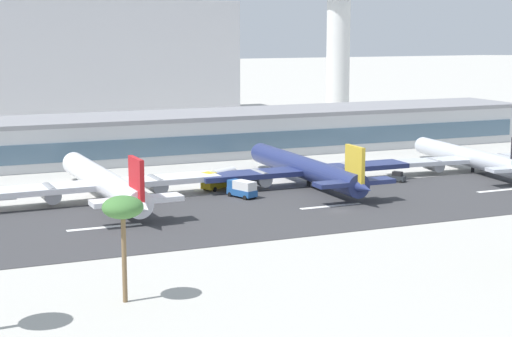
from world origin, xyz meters
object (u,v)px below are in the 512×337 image
(terminal_building, at_px, (151,136))
(airliner_gold_tail_gate_2, at_px, (308,170))
(service_baggage_tug_0, at_px, (397,177))
(service_box_truck_1, at_px, (242,188))
(airliner_black_tail_gate_3, at_px, (473,159))
(control_tower, at_px, (339,26))
(palm_tree_3, at_px, (123,210))
(distant_hotel_block, at_px, (43,59))
(service_fuel_truck_2, at_px, (220,178))
(airliner_red_tail_gate_1, at_px, (105,184))

(terminal_building, distance_m, airliner_gold_tail_gate_2, 51.25)
(terminal_building, distance_m, service_baggage_tug_0, 63.64)
(service_box_truck_1, bearing_deg, airliner_black_tail_gate_3, -104.83)
(terminal_building, xyz_separation_m, airliner_gold_tail_gate_2, (19.07, -47.53, -1.96))
(control_tower, relative_size, service_box_truck_1, 7.79)
(airliner_gold_tail_gate_2, bearing_deg, terminal_building, 21.63)
(service_box_truck_1, bearing_deg, control_tower, -57.70)
(control_tower, bearing_deg, service_baggage_tug_0, -111.52)
(airliner_black_tail_gate_3, distance_m, service_baggage_tug_0, 22.01)
(palm_tree_3, bearing_deg, distant_hotel_block, 83.66)
(service_fuel_truck_2, distance_m, palm_tree_3, 69.29)
(distant_hotel_block, relative_size, service_fuel_truck_2, 15.39)
(airliner_red_tail_gate_1, bearing_deg, terminal_building, -27.18)
(distant_hotel_block, height_order, airliner_black_tail_gate_3, distant_hotel_block)
(airliner_black_tail_gate_3, bearing_deg, terminal_building, 56.15)
(airliner_black_tail_gate_3, distance_m, service_fuel_truck_2, 57.81)
(distant_hotel_block, distance_m, airliner_black_tail_gate_3, 167.95)
(airliner_gold_tail_gate_2, height_order, service_baggage_tug_0, airliner_gold_tail_gate_2)
(airliner_black_tail_gate_3, xyz_separation_m, service_baggage_tug_0, (-21.61, -3.67, -1.98))
(airliner_red_tail_gate_1, height_order, airliner_black_tail_gate_3, airliner_red_tail_gate_1)
(control_tower, xyz_separation_m, service_fuel_truck_2, (-73.10, -86.21, -29.90))
(airliner_black_tail_gate_3, height_order, palm_tree_3, palm_tree_3)
(airliner_gold_tail_gate_2, bearing_deg, airliner_black_tail_gate_3, -89.92)
(service_box_truck_1, distance_m, palm_tree_3, 61.31)
(terminal_building, relative_size, airliner_black_tail_gate_3, 4.54)
(service_box_truck_1, relative_size, palm_tree_3, 0.52)
(control_tower, height_order, service_box_truck_1, control_tower)
(airliner_red_tail_gate_1, xyz_separation_m, airliner_black_tail_gate_3, (81.33, 0.03, -0.45))
(control_tower, xyz_separation_m, service_baggage_tug_0, (-37.05, -93.98, -30.89))
(terminal_building, xyz_separation_m, service_baggage_tug_0, (37.87, -50.98, -4.26))
(service_fuel_truck_2, height_order, palm_tree_3, palm_tree_3)
(airliner_gold_tail_gate_2, height_order, service_box_truck_1, airliner_gold_tail_gate_2)
(airliner_black_tail_gate_3, distance_m, service_box_truck_1, 57.32)
(airliner_red_tail_gate_1, xyz_separation_m, service_box_truck_1, (24.33, -5.83, -1.69))
(palm_tree_3, bearing_deg, airliner_black_tail_gate_3, 31.26)
(airliner_red_tail_gate_1, xyz_separation_m, palm_tree_3, (-10.32, -55.60, 7.38))
(service_fuel_truck_2, bearing_deg, service_box_truck_1, 65.86)
(terminal_building, height_order, service_box_truck_1, terminal_building)
(airliner_red_tail_gate_1, bearing_deg, service_fuel_truck_2, -82.49)
(terminal_building, height_order, airliner_red_tail_gate_1, airliner_red_tail_gate_1)
(distant_hotel_block, bearing_deg, control_tower, -36.45)
(control_tower, distance_m, service_box_truck_1, 124.12)
(airliner_red_tail_gate_1, relative_size, airliner_gold_tail_gate_2, 1.04)
(service_baggage_tug_0, xyz_separation_m, palm_tree_3, (-70.03, -51.96, 9.82))
(terminal_building, distance_m, distant_hotel_block, 106.51)
(airliner_red_tail_gate_1, distance_m, service_baggage_tug_0, 59.87)
(airliner_black_tail_gate_3, bearing_deg, control_tower, -5.05)
(airliner_red_tail_gate_1, bearing_deg, airliner_gold_tail_gate_2, -92.67)
(service_baggage_tug_0, bearing_deg, airliner_black_tail_gate_3, -114.98)
(airliner_black_tail_gate_3, bearing_deg, distant_hotel_block, 28.87)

